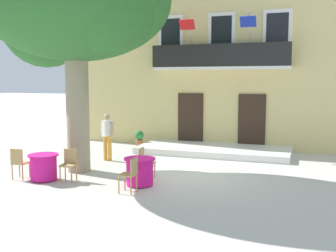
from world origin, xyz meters
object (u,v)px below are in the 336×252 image
Objects in this scene: cafe_chair_near_tree_0 at (19,161)px; cafe_chair_middle_1 at (145,161)px; cafe_chair_middle_0 at (130,173)px; pedestrian_near_entrance at (107,134)px; ground_planter_left at (139,138)px; cafe_table_middle at (140,171)px; cafe_table_near_tree at (44,167)px; cafe_chair_near_tree_1 at (69,163)px; plane_tree at (73,8)px.

cafe_chair_near_tree_0 and cafe_chair_middle_1 have the same top height.
pedestrian_near_entrance is at bearing 126.10° from cafe_chair_middle_0.
cafe_table_middle is at bearing -66.00° from ground_planter_left.
pedestrian_near_entrance reaches higher than cafe_chair_near_tree_0.
cafe_chair_middle_0 reaches higher than ground_planter_left.
pedestrian_near_entrance is (0.36, 3.15, 0.55)m from cafe_table_near_tree.
cafe_table_middle is 0.77m from cafe_chair_middle_1.
cafe_chair_near_tree_1 reaches higher than ground_planter_left.
plane_tree is at bearing -91.16° from ground_planter_left.
pedestrian_near_entrance is (-2.46, 2.72, 0.55)m from cafe_table_middle.
cafe_table_near_tree and cafe_table_middle have the same top height.
cafe_chair_near_tree_1 and cafe_chair_middle_0 have the same top height.
cafe_chair_middle_0 is at bearing -53.90° from pedestrian_near_entrance.
cafe_chair_near_tree_1 is 2.10m from cafe_table_middle.
cafe_chair_middle_0 is (2.16, -0.52, 0.00)m from cafe_chair_near_tree_1.
plane_tree is 8.07× the size of cafe_table_middle.
cafe_table_near_tree is at bearing 10.63° from cafe_chair_near_tree_0.
ground_planter_left is at bearing 94.03° from cafe_chair_near_tree_1.
cafe_chair_middle_0 is (0.07, -0.75, 0.14)m from cafe_table_middle.
cafe_table_near_tree is 0.95× the size of cafe_chair_near_tree_0.
cafe_table_middle is at bearing 9.19° from cafe_chair_near_tree_0.
cafe_chair_middle_0 is 1.25× the size of ground_planter_left.
cafe_table_middle is at bearing 6.42° from cafe_chair_near_tree_1.
ground_planter_left is (1.05, 6.19, -0.12)m from cafe_chair_near_tree_0.
cafe_chair_middle_0 is at bearing -81.34° from cafe_chair_middle_1.
cafe_chair_near_tree_0 is 0.55× the size of pedestrian_near_entrance.
ground_planter_left is at bearing 115.68° from cafe_chair_middle_1.
cafe_chair_near_tree_0 is 1.00× the size of cafe_chair_middle_0.
cafe_chair_near_tree_1 is 1.05× the size of cafe_table_middle.
cafe_chair_near_tree_1 is 2.16m from cafe_chair_middle_1.
plane_tree is at bearing 112.66° from cafe_chair_near_tree_1.
cafe_chair_near_tree_1 is 5.87m from ground_planter_left.
cafe_table_middle is (2.59, -0.98, -4.66)m from plane_tree.
cafe_table_middle reaches higher than ground_planter_left.
pedestrian_near_entrance is at bearing 83.56° from cafe_table_near_tree.
cafe_chair_near_tree_0 is at bearing -99.67° from ground_planter_left.
cafe_chair_middle_0 is 1.51m from cafe_chair_middle_1.
cafe_chair_middle_0 is at bearing -13.43° from cafe_chair_near_tree_1.
pedestrian_near_entrance reaches higher than cafe_table_near_tree.
cafe_chair_near_tree_0 is 3.64m from cafe_chair_middle_1.
cafe_chair_near_tree_0 is 3.63m from cafe_chair_middle_0.
cafe_chair_middle_1 is at bearing 26.72° from cafe_chair_near_tree_1.
pedestrian_near_entrance reaches higher than cafe_chair_middle_0.
ground_planter_left is 2.95m from pedestrian_near_entrance.
cafe_table_middle is (3.55, 0.58, -0.14)m from cafe_chair_near_tree_0.
cafe_chair_near_tree_1 reaches higher than cafe_table_near_tree.
plane_tree is 5.53m from cafe_chair_middle_0.
plane_tree is 4.71m from cafe_chair_near_tree_1.
cafe_chair_middle_0 and cafe_chair_middle_1 have the same top height.
cafe_table_middle is 0.95× the size of cafe_chair_middle_0.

